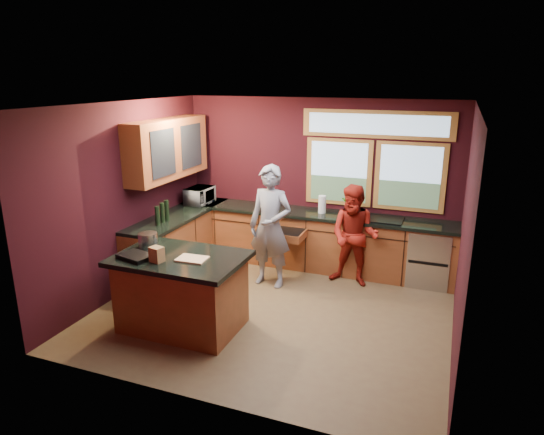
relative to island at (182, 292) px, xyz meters
The scene contains 14 objects.
floor 1.30m from the island, 41.42° to the left, with size 4.50×4.50×0.00m, color brown.
room_shell 1.76m from the island, 74.46° to the left, with size 4.52×4.02×2.71m.
back_counter 2.74m from the island, 66.07° to the left, with size 4.50×0.64×0.93m.
left_counter 1.95m from the island, 122.15° to the left, with size 0.64×2.30×0.93m.
island is the anchor object (origin of this frame).
person_grey 1.75m from the island, 71.05° to the left, with size 0.66×0.43×1.82m, color slate.
person_red 2.68m from the island, 50.36° to the left, with size 0.74×0.58×1.52m, color maroon.
microwave 2.59m from the island, 113.61° to the left, with size 0.51×0.35×0.28m, color #999999.
potted_plant 3.06m from the island, 58.66° to the left, with size 0.33×0.28×0.36m, color #999999.
paper_towel 2.79m from the island, 66.68° to the left, with size 0.12×0.12×0.28m, color silver.
cutting_board 0.52m from the island, 14.04° to the right, with size 0.35×0.25×0.02m, color tan.
stock_pot 0.80m from the island, 164.74° to the left, with size 0.24×0.24×0.18m, color #B4B4B9.
paper_bag 0.63m from the island, 120.96° to the right, with size 0.15×0.12×0.18m, color brown.
black_tray 0.71m from the island, 150.95° to the right, with size 0.40×0.28×0.05m, color black.
Camera 1 is at (2.08, -5.50, 3.04)m, focal length 32.00 mm.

